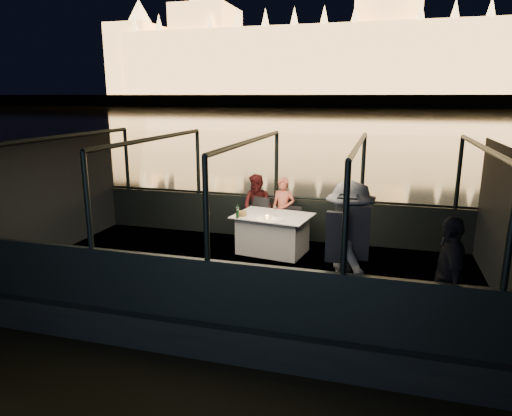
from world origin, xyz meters
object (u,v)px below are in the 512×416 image
(chair_port_left, at_px, (258,223))
(chair_port_right, at_px, (291,226))
(wine_bottle, at_px, (238,210))
(passenger_dark, at_px, (449,274))
(person_man_maroon, at_px, (257,206))
(dining_table_central, at_px, (273,234))
(passenger_stripe, at_px, (348,253))
(person_woman_coral, at_px, (283,208))
(coat_stand, at_px, (345,257))

(chair_port_left, xyz_separation_m, chair_port_right, (0.71, 0.00, 0.00))
(chair_port_right, distance_m, wine_bottle, 1.30)
(passenger_dark, bearing_deg, chair_port_left, -134.46)
(chair_port_left, bearing_deg, passenger_dark, -20.09)
(chair_port_left, height_order, person_man_maroon, person_man_maroon)
(chair_port_right, height_order, passenger_dark, passenger_dark)
(dining_table_central, relative_size, chair_port_right, 1.79)
(dining_table_central, xyz_separation_m, chair_port_left, (-0.43, 0.45, 0.06))
(person_man_maroon, height_order, passenger_stripe, passenger_stripe)
(passenger_dark, distance_m, wine_bottle, 4.12)
(person_woman_coral, bearing_deg, dining_table_central, -87.08)
(dining_table_central, bearing_deg, person_man_maroon, 125.74)
(chair_port_left, xyz_separation_m, person_woman_coral, (0.47, 0.27, 0.30))
(coat_stand, height_order, person_man_maroon, coat_stand)
(person_man_maroon, distance_m, passenger_dark, 4.74)
(dining_table_central, distance_m, wine_bottle, 0.89)
(coat_stand, relative_size, passenger_dark, 1.12)
(person_man_maroon, bearing_deg, passenger_stripe, -37.10)
(wine_bottle, bearing_deg, person_man_maroon, 85.78)
(chair_port_right, xyz_separation_m, person_man_maroon, (-0.79, 0.27, 0.30))
(person_man_maroon, distance_m, wine_bottle, 1.13)
(wine_bottle, bearing_deg, dining_table_central, 33.07)
(chair_port_right, xyz_separation_m, passenger_stripe, (1.35, -2.54, 0.40))
(coat_stand, height_order, passenger_dark, coat_stand)
(person_woman_coral, bearing_deg, chair_port_left, -143.83)
(chair_port_left, height_order, passenger_dark, passenger_dark)
(chair_port_right, bearing_deg, wine_bottle, -131.66)
(chair_port_right, xyz_separation_m, person_woman_coral, (-0.23, 0.27, 0.30))
(dining_table_central, height_order, passenger_stripe, passenger_stripe)
(person_woman_coral, distance_m, person_man_maroon, 0.56)
(passenger_stripe, xyz_separation_m, passenger_dark, (1.29, -0.46, 0.00))
(wine_bottle, bearing_deg, passenger_dark, -31.45)
(chair_port_right, xyz_separation_m, passenger_dark, (2.64, -2.99, 0.40))
(coat_stand, xyz_separation_m, passenger_dark, (1.31, -0.12, -0.05))
(passenger_stripe, height_order, wine_bottle, passenger_stripe)
(coat_stand, bearing_deg, person_woman_coral, 116.43)
(dining_table_central, relative_size, passenger_stripe, 0.76)
(dining_table_central, bearing_deg, passenger_stripe, -52.08)
(chair_port_left, bearing_deg, person_woman_coral, 51.34)
(chair_port_left, relative_size, chair_port_right, 1.17)
(person_man_maroon, relative_size, wine_bottle, 5.23)
(passenger_stripe, height_order, passenger_dark, passenger_stripe)
(person_man_maroon, bearing_deg, person_woman_coral, 15.53)
(dining_table_central, distance_m, chair_port_right, 0.53)
(person_man_maroon, bearing_deg, wine_bottle, -78.69)
(chair_port_left, relative_size, person_man_maroon, 0.67)
(passenger_stripe, bearing_deg, person_man_maroon, 19.96)
(dining_table_central, xyz_separation_m, person_woman_coral, (0.05, 0.72, 0.36))
(person_woman_coral, height_order, passenger_dark, passenger_dark)
(passenger_dark, bearing_deg, dining_table_central, -133.72)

